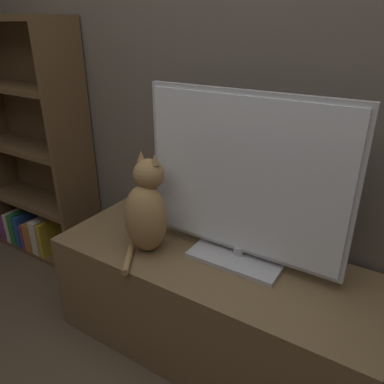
% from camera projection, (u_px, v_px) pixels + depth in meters
% --- Properties ---
extents(wall_back, '(4.80, 0.05, 2.60)m').
position_uv_depth(wall_back, '(254.00, 51.00, 1.49)').
color(wall_back, '#60564C').
rests_on(wall_back, ground_plane).
extents(tv_stand, '(1.40, 0.54, 0.49)m').
position_uv_depth(tv_stand, '(210.00, 304.00, 1.68)').
color(tv_stand, brown).
rests_on(tv_stand, ground_plane).
extents(tv, '(0.84, 0.23, 0.69)m').
position_uv_depth(tv, '(243.00, 185.00, 1.45)').
color(tv, '#B7B7BC').
rests_on(tv, tv_stand).
extents(cat, '(0.19, 0.31, 0.44)m').
position_uv_depth(cat, '(147.00, 211.00, 1.57)').
color(cat, '#997547').
rests_on(cat, tv_stand).
extents(bookshelf, '(0.78, 0.28, 1.44)m').
position_uv_depth(bookshelf, '(37.00, 158.00, 2.32)').
color(bookshelf, brown).
rests_on(bookshelf, ground_plane).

